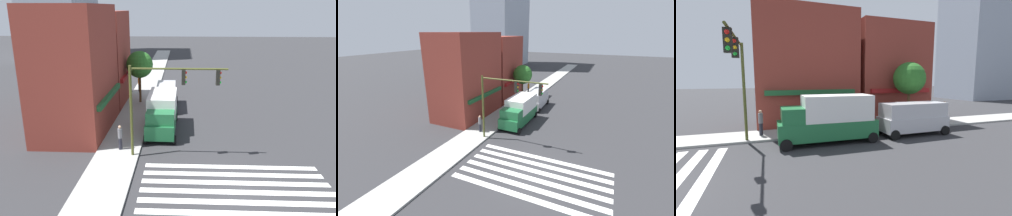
% 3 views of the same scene
% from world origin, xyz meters
% --- Properties ---
extents(sidewalk_left, '(120.00, 3.00, 0.15)m').
position_xyz_m(sidewalk_left, '(0.00, 7.50, 0.07)').
color(sidewalk_left, '#9E9E99').
rests_on(sidewalk_left, ground_plane).
extents(storefront_row, '(16.14, 5.30, 9.98)m').
position_xyz_m(storefront_row, '(12.15, 11.49, 4.86)').
color(storefront_row, maroon).
rests_on(storefront_row, ground_plane).
extents(traffic_signal, '(0.32, 6.23, 6.26)m').
position_xyz_m(traffic_signal, '(3.70, 4.11, 4.60)').
color(traffic_signal, '#474C1E').
rests_on(traffic_signal, ground_plane).
extents(box_truck_green, '(6.23, 2.42, 3.04)m').
position_xyz_m(box_truck_green, '(8.75, 4.70, 1.59)').
color(box_truck_green, '#1E6638').
rests_on(box_truck_green, ground_plane).
extents(van_silver, '(5.03, 2.22, 2.34)m').
position_xyz_m(van_silver, '(15.13, 4.70, 1.29)').
color(van_silver, '#B7B7BC').
rests_on(van_silver, ground_plane).
extents(pedestrian_orange_vest, '(0.32, 0.32, 1.77)m').
position_xyz_m(pedestrian_orange_vest, '(21.33, 8.21, 1.07)').
color(pedestrian_orange_vest, '#23232D').
rests_on(pedestrian_orange_vest, sidewalk_left).
extents(pedestrian_grey_coat, '(0.32, 0.32, 1.77)m').
position_xyz_m(pedestrian_grey_coat, '(4.57, 7.39, 1.07)').
color(pedestrian_grey_coat, '#23232D').
rests_on(pedestrian_grey_coat, sidewalk_left).
extents(street_tree, '(2.76, 2.76, 5.35)m').
position_xyz_m(street_tree, '(16.68, 7.50, 4.10)').
color(street_tree, brown).
rests_on(street_tree, sidewalk_left).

